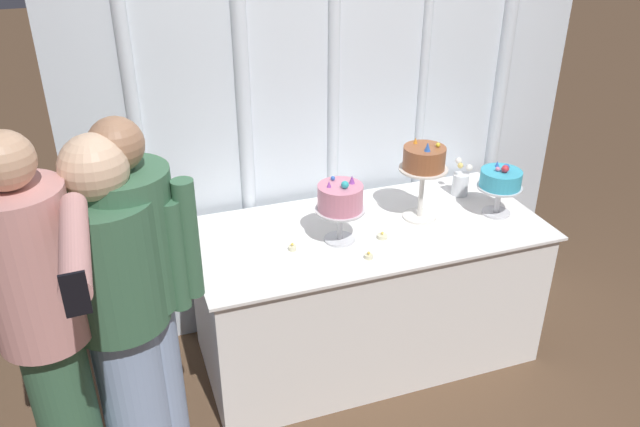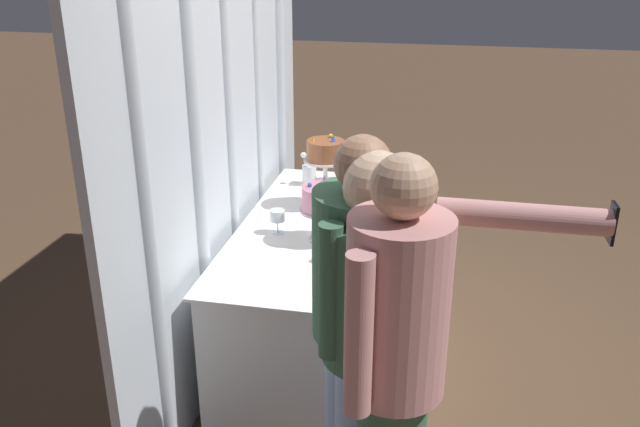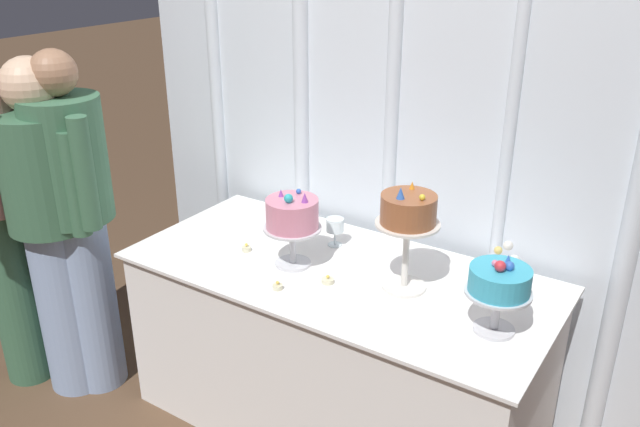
% 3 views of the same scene
% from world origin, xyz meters
% --- Properties ---
extents(ground_plane, '(24.00, 24.00, 0.00)m').
position_xyz_m(ground_plane, '(0.00, 0.00, 0.00)').
color(ground_plane, brown).
extents(draped_curtain, '(2.84, 0.19, 2.67)m').
position_xyz_m(draped_curtain, '(0.00, 0.58, 1.46)').
color(draped_curtain, silver).
rests_on(draped_curtain, ground_plane).
extents(cake_table, '(1.79, 0.84, 0.79)m').
position_xyz_m(cake_table, '(0.00, 0.10, 0.40)').
color(cake_table, white).
rests_on(cake_table, ground_plane).
extents(cake_display_leftmost, '(0.24, 0.24, 0.34)m').
position_xyz_m(cake_display_leftmost, '(-0.18, 0.03, 1.01)').
color(cake_display_leftmost, silver).
rests_on(cake_display_leftmost, cake_table).
extents(cake_display_center, '(0.25, 0.25, 0.44)m').
position_xyz_m(cake_display_center, '(0.30, 0.12, 1.10)').
color(cake_display_center, silver).
rests_on(cake_display_center, cake_table).
extents(cake_display_rightmost, '(0.23, 0.23, 0.29)m').
position_xyz_m(cake_display_rightmost, '(0.70, 0.02, 0.98)').
color(cake_display_rightmost, silver).
rests_on(cake_display_rightmost, cake_table).
extents(wine_glass, '(0.08, 0.08, 0.13)m').
position_xyz_m(wine_glass, '(-0.13, 0.29, 0.89)').
color(wine_glass, silver).
rests_on(wine_glass, cake_table).
extents(flower_vase, '(0.10, 0.10, 0.21)m').
position_xyz_m(flower_vase, '(0.63, 0.29, 0.87)').
color(flower_vase, silver).
rests_on(flower_vase, cake_table).
extents(tealight_far_left, '(0.04, 0.04, 0.04)m').
position_xyz_m(tealight_far_left, '(-0.43, 0.03, 0.81)').
color(tealight_far_left, beige).
rests_on(tealight_far_left, cake_table).
extents(tealight_near_left, '(0.04, 0.04, 0.04)m').
position_xyz_m(tealight_near_left, '(-0.11, -0.17, 0.80)').
color(tealight_near_left, beige).
rests_on(tealight_near_left, cake_table).
extents(tealight_near_right, '(0.05, 0.05, 0.04)m').
position_xyz_m(tealight_near_right, '(0.02, -0.01, 0.80)').
color(tealight_near_right, beige).
rests_on(tealight_near_right, cake_table).
extents(guest_man_dark_suit, '(0.55, 0.40, 1.62)m').
position_xyz_m(guest_man_dark_suit, '(-1.24, -0.36, 0.88)').
color(guest_man_dark_suit, '#93ADD6').
rests_on(guest_man_dark_suit, ground_plane).
extents(guest_man_pink_jacket, '(0.49, 0.44, 1.65)m').
position_xyz_m(guest_man_pink_jacket, '(-1.16, -0.29, 0.90)').
color(guest_man_pink_jacket, '#93ADD6').
rests_on(guest_man_pink_jacket, ground_plane).
extents(guest_girl_blue_dress, '(0.44, 0.83, 1.70)m').
position_xyz_m(guest_girl_blue_dress, '(-1.49, -0.46, 0.95)').
color(guest_girl_blue_dress, '#3D6B4C').
rests_on(guest_girl_blue_dress, ground_plane).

